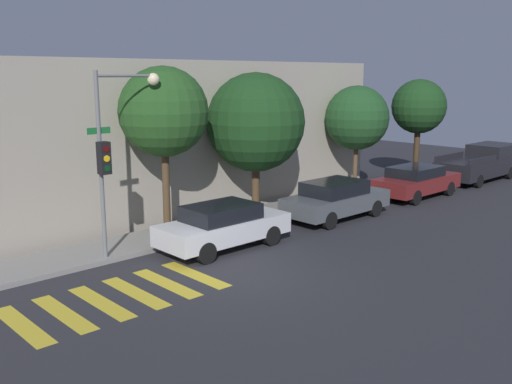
{
  "coord_description": "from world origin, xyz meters",
  "views": [
    {
      "loc": [
        -9.59,
        -11.0,
        5.31
      ],
      "look_at": [
        2.69,
        2.1,
        1.6
      ],
      "focal_mm": 40.0,
      "sensor_mm": 36.0,
      "label": 1
    }
  ],
  "objects_px": {
    "tree_midblock": "(256,123)",
    "tree_far_end": "(357,118)",
    "tree_behind_truck": "(419,107)",
    "sedan_near_corner": "(223,225)",
    "pickup_truck": "(481,163)",
    "traffic_light_pole": "(115,140)",
    "sedan_far_end": "(416,181)",
    "tree_near_corner": "(164,112)",
    "sedan_middle": "(336,199)"
  },
  "relations": [
    {
      "from": "sedan_near_corner",
      "to": "tree_far_end",
      "type": "height_order",
      "value": "tree_far_end"
    },
    {
      "from": "sedan_near_corner",
      "to": "tree_midblock",
      "type": "distance_m",
      "value": 5.11
    },
    {
      "from": "sedan_middle",
      "to": "tree_far_end",
      "type": "relative_size",
      "value": 0.9
    },
    {
      "from": "sedan_far_end",
      "to": "pickup_truck",
      "type": "relative_size",
      "value": 0.81
    },
    {
      "from": "sedan_near_corner",
      "to": "pickup_truck",
      "type": "relative_size",
      "value": 0.76
    },
    {
      "from": "traffic_light_pole",
      "to": "tree_midblock",
      "type": "bearing_deg",
      "value": 9.39
    },
    {
      "from": "tree_behind_truck",
      "to": "tree_near_corner",
      "type": "bearing_deg",
      "value": 180.0
    },
    {
      "from": "traffic_light_pole",
      "to": "tree_midblock",
      "type": "xyz_separation_m",
      "value": [
        6.42,
        1.06,
        0.05
      ]
    },
    {
      "from": "sedan_far_end",
      "to": "pickup_truck",
      "type": "xyz_separation_m",
      "value": [
        6.14,
        -0.0,
        0.15
      ]
    },
    {
      "from": "tree_behind_truck",
      "to": "tree_far_end",
      "type": "bearing_deg",
      "value": 180.0
    },
    {
      "from": "tree_midblock",
      "to": "tree_far_end",
      "type": "xyz_separation_m",
      "value": [
        6.15,
        0.0,
        -0.15
      ]
    },
    {
      "from": "sedan_near_corner",
      "to": "pickup_truck",
      "type": "xyz_separation_m",
      "value": [
        17.16,
        -0.0,
        0.14
      ]
    },
    {
      "from": "sedan_far_end",
      "to": "tree_midblock",
      "type": "height_order",
      "value": "tree_midblock"
    },
    {
      "from": "sedan_near_corner",
      "to": "sedan_middle",
      "type": "bearing_deg",
      "value": 0.0
    },
    {
      "from": "pickup_truck",
      "to": "tree_near_corner",
      "type": "distance_m",
      "value": 18.08
    },
    {
      "from": "sedan_near_corner",
      "to": "sedan_far_end",
      "type": "height_order",
      "value": "sedan_near_corner"
    },
    {
      "from": "tree_far_end",
      "to": "tree_behind_truck",
      "type": "xyz_separation_m",
      "value": [
        5.07,
        -0.0,
        0.29
      ]
    },
    {
      "from": "pickup_truck",
      "to": "sedan_near_corner",
      "type": "bearing_deg",
      "value": 180.0
    },
    {
      "from": "sedan_middle",
      "to": "tree_behind_truck",
      "type": "xyz_separation_m",
      "value": [
        9.32,
        2.33,
        2.95
      ]
    },
    {
      "from": "sedan_far_end",
      "to": "tree_near_corner",
      "type": "relative_size",
      "value": 0.8
    },
    {
      "from": "sedan_middle",
      "to": "tree_midblock",
      "type": "xyz_separation_m",
      "value": [
        -1.91,
        2.33,
        2.81
      ]
    },
    {
      "from": "sedan_far_end",
      "to": "tree_behind_truck",
      "type": "distance_m",
      "value": 5.33
    },
    {
      "from": "sedan_far_end",
      "to": "traffic_light_pole",
      "type": "bearing_deg",
      "value": 174.77
    },
    {
      "from": "sedan_near_corner",
      "to": "tree_near_corner",
      "type": "distance_m",
      "value": 4.13
    },
    {
      "from": "sedan_near_corner",
      "to": "tree_far_end",
      "type": "bearing_deg",
      "value": 13.5
    },
    {
      "from": "tree_far_end",
      "to": "tree_behind_truck",
      "type": "bearing_deg",
      "value": -0.0
    },
    {
      "from": "pickup_truck",
      "to": "tree_behind_truck",
      "type": "xyz_separation_m",
      "value": [
        -2.37,
        2.33,
        2.82
      ]
    },
    {
      "from": "sedan_near_corner",
      "to": "sedan_middle",
      "type": "distance_m",
      "value": 5.47
    },
    {
      "from": "tree_near_corner",
      "to": "tree_midblock",
      "type": "height_order",
      "value": "tree_near_corner"
    },
    {
      "from": "tree_near_corner",
      "to": "tree_midblock",
      "type": "distance_m",
      "value": 4.08
    },
    {
      "from": "traffic_light_pole",
      "to": "pickup_truck",
      "type": "xyz_separation_m",
      "value": [
        20.02,
        -1.27,
        -2.62
      ]
    },
    {
      "from": "sedan_near_corner",
      "to": "pickup_truck",
      "type": "height_order",
      "value": "pickup_truck"
    },
    {
      "from": "sedan_middle",
      "to": "tree_midblock",
      "type": "bearing_deg",
      "value": 129.25
    },
    {
      "from": "tree_midblock",
      "to": "tree_behind_truck",
      "type": "relative_size",
      "value": 1.06
    },
    {
      "from": "sedan_far_end",
      "to": "tree_far_end",
      "type": "distance_m",
      "value": 3.79
    },
    {
      "from": "tree_far_end",
      "to": "tree_midblock",
      "type": "bearing_deg",
      "value": 180.0
    },
    {
      "from": "sedan_middle",
      "to": "tree_behind_truck",
      "type": "height_order",
      "value": "tree_behind_truck"
    },
    {
      "from": "sedan_near_corner",
      "to": "pickup_truck",
      "type": "bearing_deg",
      "value": -0.0
    },
    {
      "from": "sedan_middle",
      "to": "sedan_near_corner",
      "type": "bearing_deg",
      "value": -180.0
    },
    {
      "from": "tree_near_corner",
      "to": "tree_far_end",
      "type": "height_order",
      "value": "tree_near_corner"
    },
    {
      "from": "traffic_light_pole",
      "to": "sedan_far_end",
      "type": "height_order",
      "value": "traffic_light_pole"
    },
    {
      "from": "sedan_far_end",
      "to": "tree_far_end",
      "type": "bearing_deg",
      "value": 119.26
    },
    {
      "from": "sedan_near_corner",
      "to": "tree_midblock",
      "type": "relative_size",
      "value": 0.78
    },
    {
      "from": "sedan_middle",
      "to": "tree_behind_truck",
      "type": "bearing_deg",
      "value": 14.06
    },
    {
      "from": "tree_near_corner",
      "to": "pickup_truck",
      "type": "bearing_deg",
      "value": -7.54
    },
    {
      "from": "traffic_light_pole",
      "to": "sedan_middle",
      "type": "xyz_separation_m",
      "value": [
        8.33,
        -1.27,
        -2.75
      ]
    },
    {
      "from": "traffic_light_pole",
      "to": "tree_near_corner",
      "type": "distance_m",
      "value": 2.68
    },
    {
      "from": "sedan_middle",
      "to": "tree_midblock",
      "type": "relative_size",
      "value": 0.81
    },
    {
      "from": "sedan_middle",
      "to": "tree_far_end",
      "type": "bearing_deg",
      "value": 28.81
    },
    {
      "from": "sedan_middle",
      "to": "tree_behind_truck",
      "type": "relative_size",
      "value": 0.86
    }
  ]
}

